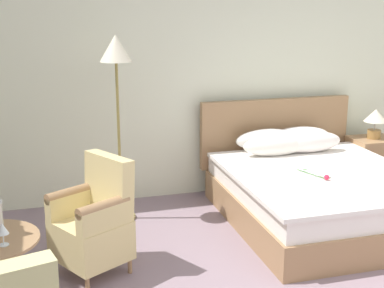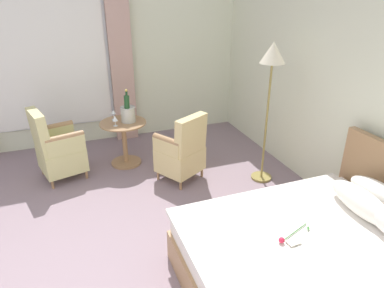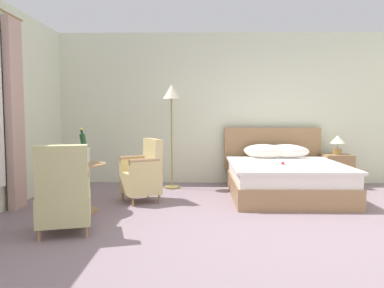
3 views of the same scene
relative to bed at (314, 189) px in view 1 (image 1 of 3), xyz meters
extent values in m
cube|color=silver|center=(-0.70, 1.13, 1.11)|extent=(6.78, 0.12, 2.85)
cube|color=#9F7750|center=(0.00, -0.10, -0.16)|extent=(1.71, 2.05, 0.31)
cube|color=white|center=(0.00, -0.10, 0.09)|extent=(1.66, 1.99, 0.20)
cube|color=white|center=(0.00, -0.16, 0.21)|extent=(1.75, 1.93, 0.04)
cube|color=#9F7750|center=(0.00, 0.96, 0.37)|extent=(1.80, 0.08, 0.76)
ellipsoid|color=white|center=(-0.21, 0.76, 0.34)|extent=(0.73, 0.27, 0.24)
ellipsoid|color=white|center=(0.21, 0.76, 0.34)|extent=(0.73, 0.26, 0.24)
ellipsoid|color=white|center=(-0.21, 0.51, 0.34)|extent=(0.73, 0.27, 0.25)
ellipsoid|color=white|center=(0.21, 0.51, 0.34)|extent=(0.72, 0.24, 0.24)
cylinder|color=#2D6628|center=(-0.16, -0.22, 0.24)|extent=(0.13, 0.34, 0.01)
sphere|color=#DB2342|center=(-0.10, -0.39, 0.26)|extent=(0.05, 0.05, 0.05)
ellipsoid|color=#33702D|center=(-0.16, -0.08, 0.25)|extent=(0.05, 0.05, 0.01)
cube|color=white|center=(-0.06, -0.30, 0.24)|extent=(0.09, 0.12, 0.00)
cube|color=#9F7750|center=(1.12, 0.69, -0.02)|extent=(0.50, 0.43, 0.60)
cylinder|color=#A2773E|center=(1.12, 0.69, 0.33)|extent=(0.15, 0.15, 0.10)
cylinder|color=#B7B2A8|center=(1.12, 0.69, 0.43)|extent=(0.02, 0.02, 0.10)
cone|color=#EFE5C6|center=(1.12, 0.69, 0.55)|extent=(0.27, 0.27, 0.14)
cylinder|color=olive|center=(-1.87, 0.54, -0.30)|extent=(0.28, 0.28, 0.03)
cylinder|color=olive|center=(-1.87, 0.54, 0.49)|extent=(0.03, 0.03, 1.56)
cone|color=#EFE5C6|center=(-1.87, 0.54, 1.40)|extent=(0.31, 0.31, 0.25)
cylinder|color=white|center=(-2.86, -1.26, 0.35)|extent=(0.06, 0.06, 0.01)
cylinder|color=white|center=(-2.86, -1.26, 0.38)|extent=(0.01, 0.01, 0.07)
cone|color=white|center=(-2.86, -1.26, 0.46)|extent=(0.08, 0.08, 0.07)
cylinder|color=#9F7750|center=(-2.55, -0.43, -0.25)|extent=(0.04, 0.04, 0.13)
cylinder|color=#9F7750|center=(-2.33, -0.82, -0.25)|extent=(0.04, 0.04, 0.13)
cylinder|color=#9F7750|center=(-2.20, -0.22, -0.25)|extent=(0.04, 0.04, 0.13)
cylinder|color=#9F7750|center=(-1.97, -0.61, -0.25)|extent=(0.04, 0.04, 0.13)
cube|color=#D9C283|center=(-2.26, -0.52, -0.03)|extent=(0.69, 0.70, 0.32)
cube|color=#D9C283|center=(-2.09, -0.42, 0.38)|extent=(0.38, 0.51, 0.50)
cube|color=#D9C283|center=(-2.39, -0.34, 0.23)|extent=(0.44, 0.30, 0.19)
cylinder|color=#9F7750|center=(-2.39, -0.34, 0.32)|extent=(0.44, 0.30, 0.09)
cube|color=#D9C283|center=(-2.17, -0.72, 0.23)|extent=(0.44, 0.30, 0.19)
cylinder|color=#9F7750|center=(-2.17, -0.72, 0.32)|extent=(0.44, 0.30, 0.09)
camera|label=1|loc=(-2.56, -4.53, 1.82)|focal=50.00mm
camera|label=2|loc=(1.68, -1.81, 2.09)|focal=32.00mm
camera|label=3|loc=(-1.38, -6.08, 1.00)|focal=35.00mm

